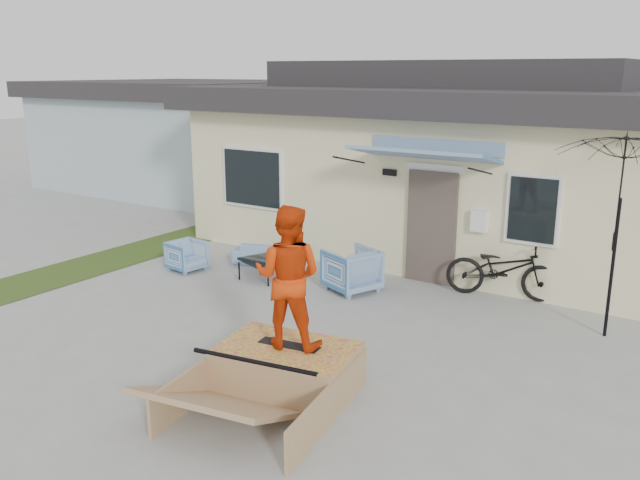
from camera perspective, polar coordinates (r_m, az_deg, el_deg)
The scene contains 13 objects.
ground at distance 9.40m, azimuth -7.70°, elevation -9.78°, with size 90.00×90.00×0.00m, color gray.
grass_strip at distance 14.29m, azimuth -18.29°, elevation -1.79°, with size 1.40×8.00×0.01m, color #2B4116.
house at distance 15.60m, azimuth 11.78°, elevation 7.25°, with size 10.80×8.49×4.10m.
neighbor_house at distance 23.14m, azimuth -11.38°, elevation 9.20°, with size 8.60×7.60×3.50m.
loveseat at distance 13.38m, azimuth -4.26°, elevation -0.86°, with size 1.53×0.45×0.60m, color #245F98.
armchair_left at distance 13.17m, azimuth -11.53°, elevation -1.22°, with size 0.64×0.60×0.66m, color #245F98.
armchair_right at distance 11.71m, azimuth 2.78°, elevation -2.44°, with size 0.83×0.78×0.86m, color #245F98.
coffee_table at distance 12.50m, azimuth -4.83°, elevation -2.50°, with size 0.77×0.77×0.38m, color black.
bicycle at distance 11.74m, azimuth 15.71°, elevation -1.94°, with size 0.68×1.95×1.25m, color black.
patio_umbrella at distance 10.28m, azimuth 24.53°, elevation 1.43°, with size 2.43×2.35×2.20m.
skate_ramp at distance 8.27m, azimuth -2.87°, elevation -11.09°, with size 1.65×2.20×0.55m, color #95734C, non-canonical shape.
skateboard at distance 8.19m, azimuth -2.72°, elevation -9.05°, with size 0.79×0.20×0.05m, color black.
skater at distance 7.87m, azimuth -2.80°, elevation -3.01°, with size 0.86×0.67×1.76m, color red.
Camera 1 is at (5.70, -6.40, 3.86)m, focal length 36.69 mm.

